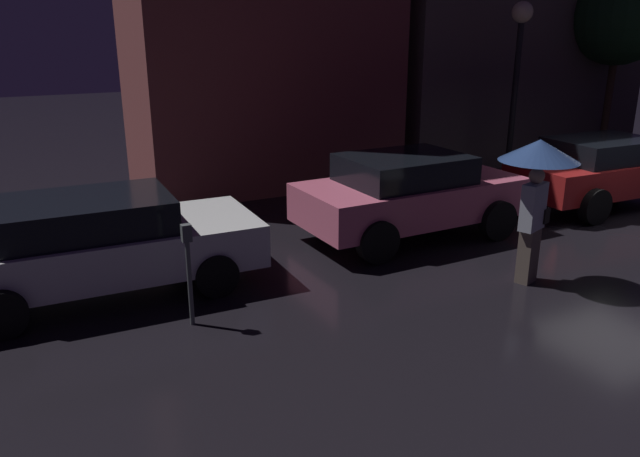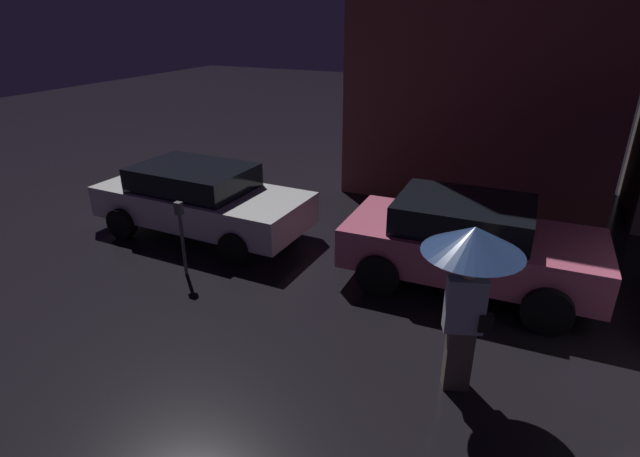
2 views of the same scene
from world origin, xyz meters
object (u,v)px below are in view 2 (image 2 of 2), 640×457
parked_car_white (201,198)px  parked_car_pink (469,242)px  parking_meter (181,231)px  pedestrian_with_umbrella (471,263)px

parked_car_white → parked_car_pink: size_ratio=1.09×
parked_car_pink → parking_meter: size_ratio=3.04×
parked_car_pink → pedestrian_with_umbrella: (0.35, -2.59, 0.92)m
parked_car_pink → pedestrian_with_umbrella: size_ratio=1.91×
parked_car_white → parking_meter: 1.83m
parked_car_white → parked_car_pink: bearing=2.1°
parked_car_pink → parked_car_white: bearing=179.1°
parking_meter → parked_car_pink: bearing=20.3°
parked_car_white → parked_car_pink: parked_car_pink is taller
pedestrian_with_umbrella → parking_meter: 5.02m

